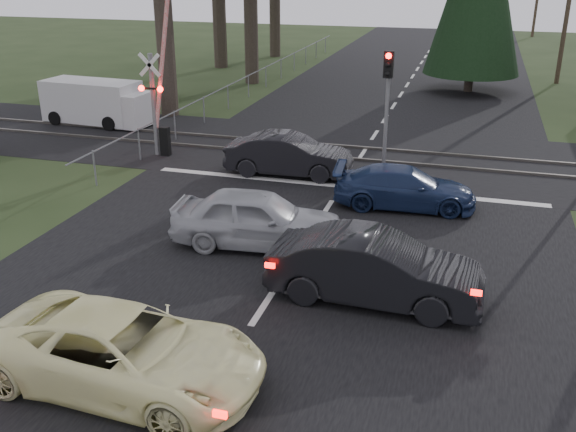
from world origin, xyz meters
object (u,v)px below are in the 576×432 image
at_px(silver_car, 257,219).
at_px(white_van, 99,103).
at_px(utility_pole_mid, 569,0).
at_px(blue_sedan, 405,188).
at_px(dark_hatchback, 375,269).
at_px(traffic_signal_center, 387,89).
at_px(cream_coupe, 124,351).
at_px(dark_car_far, 289,155).
at_px(crossing_signal, 159,102).

bearing_deg(silver_car, white_van, 41.20).
distance_m(utility_pole_mid, silver_car, 28.93).
bearing_deg(blue_sedan, white_van, 60.04).
xyz_separation_m(utility_pole_mid, dark_hatchback, (-6.27, -29.00, -3.96)).
distance_m(silver_car, white_van, 15.20).
relative_size(dark_hatchback, silver_car, 1.05).
bearing_deg(white_van, traffic_signal_center, -7.58).
relative_size(silver_car, blue_sedan, 1.05).
bearing_deg(cream_coupe, dark_hatchback, -38.26).
height_order(traffic_signal_center, white_van, traffic_signal_center).
xyz_separation_m(utility_pole_mid, silver_car, (-9.65, -26.98, -3.97)).
xyz_separation_m(traffic_signal_center, dark_hatchback, (1.23, -9.68, -2.04)).
bearing_deg(dark_hatchback, dark_car_far, 29.99).
bearing_deg(white_van, silver_car, -39.07).
bearing_deg(dark_hatchback, utility_pole_mid, -10.49).
relative_size(silver_car, white_van, 0.88).
height_order(crossing_signal, traffic_signal_center, crossing_signal).
xyz_separation_m(utility_pole_mid, blue_sedan, (-6.32, -23.09, -4.11)).
bearing_deg(traffic_signal_center, cream_coupe, -100.03).
distance_m(dark_hatchback, dark_car_far, 8.96).
relative_size(crossing_signal, dark_car_far, 1.62).
xyz_separation_m(crossing_signal, white_van, (-4.91, 3.68, -1.08)).
height_order(crossing_signal, dark_car_far, crossing_signal).
distance_m(cream_coupe, dark_hatchback, 5.60).
xyz_separation_m(crossing_signal, utility_pole_mid, (15.77, 20.21, 2.67)).
distance_m(crossing_signal, silver_car, 9.22).
relative_size(traffic_signal_center, cream_coupe, 0.82).
distance_m(cream_coupe, silver_car, 6.24).
bearing_deg(traffic_signal_center, blue_sedan, -72.61).
height_order(dark_hatchback, dark_car_far, dark_hatchback).
distance_m(utility_pole_mid, dark_hatchback, 29.93).
relative_size(crossing_signal, cream_coupe, 1.40).
relative_size(crossing_signal, silver_car, 1.57).
bearing_deg(utility_pole_mid, cream_coupe, -106.69).
height_order(crossing_signal, utility_pole_mid, utility_pole_mid).
distance_m(traffic_signal_center, white_van, 13.60).
distance_m(crossing_signal, traffic_signal_center, 8.36).
relative_size(utility_pole_mid, dark_hatchback, 1.95).
distance_m(crossing_signal, utility_pole_mid, 25.78).
bearing_deg(dark_hatchback, crossing_signal, 48.95).
xyz_separation_m(crossing_signal, traffic_signal_center, (8.27, 0.89, 0.75)).
bearing_deg(blue_sedan, dark_hatchback, 175.08).
bearing_deg(crossing_signal, cream_coupe, -65.90).
bearing_deg(silver_car, dark_car_far, 3.02).
bearing_deg(white_van, cream_coupe, -52.89).
xyz_separation_m(crossing_signal, silver_car, (6.12, -6.77, -1.30)).
relative_size(dark_car_far, white_van, 0.85).
xyz_separation_m(traffic_signal_center, utility_pole_mid, (7.50, 19.32, 1.92)).
xyz_separation_m(cream_coupe, dark_hatchback, (3.69, 4.22, 0.07)).
relative_size(utility_pole_mid, silver_car, 2.03).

